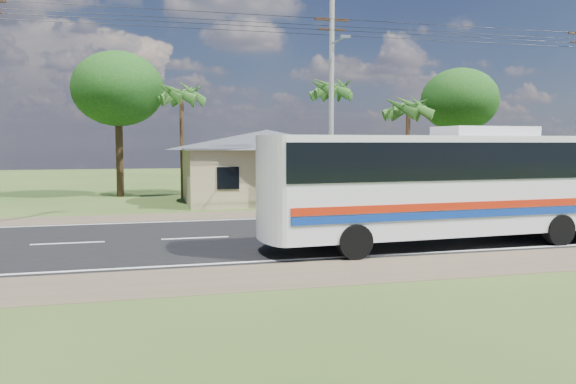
{
  "coord_description": "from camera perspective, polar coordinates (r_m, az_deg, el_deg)",
  "views": [
    {
      "loc": [
        -6.16,
        -21.06,
        3.58
      ],
      "look_at": [
        -0.66,
        1.0,
        1.59
      ],
      "focal_mm": 35.0,
      "sensor_mm": 36.0,
      "label": 1
    }
  ],
  "objects": [
    {
      "name": "ground",
      "position": [
        22.23,
        2.27,
        -4.28
      ],
      "size": [
        120.0,
        120.0,
        0.0
      ],
      "primitive_type": "plane",
      "color": "#2C4518",
      "rests_on": "ground"
    },
    {
      "name": "road",
      "position": [
        22.23,
        2.27,
        -4.25
      ],
      "size": [
        120.0,
        16.0,
        0.03
      ],
      "color": "black",
      "rests_on": "ground"
    },
    {
      "name": "house",
      "position": [
        34.81,
        -2.14,
        3.45
      ],
      "size": [
        12.4,
        10.0,
        5.0
      ],
      "color": "tan",
      "rests_on": "ground"
    },
    {
      "name": "waiting_shed",
      "position": [
        35.23,
        18.97,
        3.34
      ],
      "size": [
        5.2,
        4.48,
        3.35
      ],
      "color": "#3A2515",
      "rests_on": "ground"
    },
    {
      "name": "concrete_barrier",
      "position": [
        32.41,
        20.16,
        -0.85
      ],
      "size": [
        7.0,
        0.3,
        0.9
      ],
      "primitive_type": "cube",
      "color": "#9E9E99",
      "rests_on": "ground"
    },
    {
      "name": "utility_poles",
      "position": [
        29.01,
        3.8,
        9.31
      ],
      "size": [
        32.8,
        2.22,
        11.0
      ],
      "color": "#9E9E99",
      "rests_on": "ground"
    },
    {
      "name": "palm_near",
      "position": [
        35.74,
        12.13,
        8.3
      ],
      "size": [
        2.8,
        2.8,
        6.7
      ],
      "color": "#47301E",
      "rests_on": "ground"
    },
    {
      "name": "palm_mid",
      "position": [
        38.69,
        4.44,
        10.29
      ],
      "size": [
        2.8,
        2.8,
        8.2
      ],
      "color": "#47301E",
      "rests_on": "ground"
    },
    {
      "name": "palm_far",
      "position": [
        37.25,
        -10.79,
        9.68
      ],
      "size": [
        2.8,
        2.8,
        7.7
      ],
      "color": "#47301E",
      "rests_on": "ground"
    },
    {
      "name": "tree_behind_house",
      "position": [
        39.26,
        -16.9,
        9.95
      ],
      "size": [
        6.0,
        6.0,
        9.61
      ],
      "color": "#47301E",
      "rests_on": "ground"
    },
    {
      "name": "tree_behind_shed",
      "position": [
        43.29,
        17.04,
        8.89
      ],
      "size": [
        5.6,
        5.6,
        9.02
      ],
      "color": "#47301E",
      "rests_on": "ground"
    },
    {
      "name": "coach_bus",
      "position": [
        20.52,
        16.75,
        1.42
      ],
      "size": [
        13.53,
        3.61,
        4.16
      ],
      "rotation": [
        0.0,
        0.0,
        0.06
      ],
      "color": "silver",
      "rests_on": "ground"
    },
    {
      "name": "motorcycle",
      "position": [
        30.6,
        8.94,
        -1.02
      ],
      "size": [
        1.62,
        0.85,
        0.81
      ],
      "primitive_type": "imported",
      "rotation": [
        0.0,
        0.0,
        1.79
      ],
      "color": "black",
      "rests_on": "ground"
    }
  ]
}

